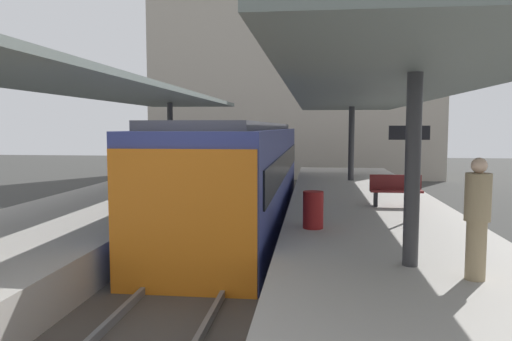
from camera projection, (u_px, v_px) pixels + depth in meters
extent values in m
plane|color=#383835|center=(227.00, 246.00, 13.15)|extent=(80.00, 80.00, 0.00)
cube|color=#ADA8A0|center=(91.00, 225.00, 13.54)|extent=(4.40, 28.00, 1.00)
cube|color=#ADA8A0|center=(373.00, 231.00, 12.67)|extent=(4.40, 28.00, 1.00)
cube|color=#4C4742|center=(227.00, 243.00, 13.14)|extent=(3.20, 28.00, 0.20)
cube|color=slate|center=(201.00, 236.00, 13.21)|extent=(0.08, 28.00, 0.14)
cube|color=slate|center=(254.00, 237.00, 13.04)|extent=(0.08, 28.00, 0.14)
cube|color=#38428C|center=(244.00, 173.00, 16.25)|extent=(2.70, 15.42, 2.90)
cube|color=orange|center=(182.00, 223.00, 8.60)|extent=(2.65, 0.08, 2.60)
cube|color=black|center=(203.00, 163.00, 16.38)|extent=(0.04, 14.19, 0.76)
cube|color=black|center=(286.00, 163.00, 16.06)|extent=(0.04, 14.19, 0.76)
cube|color=#515156|center=(244.00, 126.00, 16.11)|extent=(2.16, 14.65, 0.20)
cylinder|color=#333335|center=(170.00, 141.00, 20.98)|extent=(0.24, 0.24, 3.20)
cube|color=slate|center=(108.00, 90.00, 14.60)|extent=(4.18, 21.00, 0.16)
cylinder|color=#333335|center=(413.00, 170.00, 7.64)|extent=(0.24, 0.24, 3.01)
cylinder|color=#333335|center=(351.00, 144.00, 20.11)|extent=(0.24, 0.24, 3.01)
cube|color=slate|center=(369.00, 94.00, 13.74)|extent=(4.18, 21.00, 0.16)
cube|color=black|center=(376.00, 199.00, 13.59)|extent=(0.08, 0.32, 0.40)
cube|color=black|center=(417.00, 200.00, 13.46)|extent=(0.08, 0.32, 0.40)
cube|color=maroon|center=(396.00, 191.00, 13.50)|extent=(1.40, 0.40, 0.06)
cube|color=maroon|center=(395.00, 182.00, 13.66)|extent=(1.40, 0.06, 0.40)
cylinder|color=#262628|center=(408.00, 175.00, 11.17)|extent=(0.08, 0.08, 2.20)
cube|color=black|center=(409.00, 133.00, 11.09)|extent=(0.90, 0.06, 0.32)
cylinder|color=maroon|center=(313.00, 210.00, 10.61)|extent=(0.44, 0.44, 0.80)
cylinder|color=#998460|center=(476.00, 250.00, 7.02)|extent=(0.28, 0.28, 0.85)
cylinder|color=#998460|center=(478.00, 197.00, 6.95)|extent=(0.36, 0.36, 0.68)
sphere|color=beige|center=(479.00, 165.00, 6.91)|extent=(0.22, 0.22, 0.22)
cube|color=#A89E8E|center=(295.00, 92.00, 32.34)|extent=(18.00, 6.00, 11.00)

